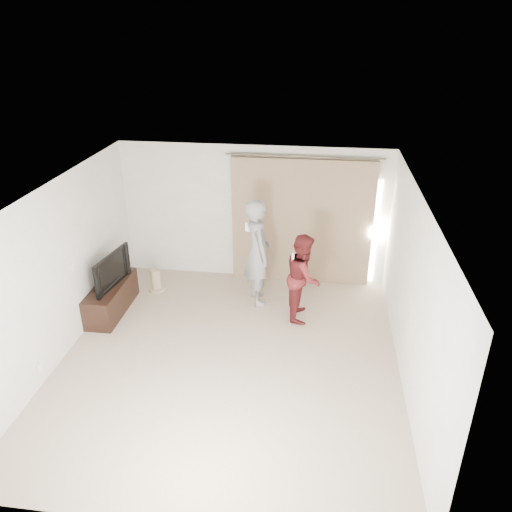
{
  "coord_description": "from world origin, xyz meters",
  "views": [
    {
      "loc": [
        1.2,
        -5.95,
        4.66
      ],
      "look_at": [
        0.24,
        1.2,
        1.18
      ],
      "focal_mm": 35.0,
      "sensor_mm": 36.0,
      "label": 1
    }
  ],
  "objects_px": {
    "tv_console": "(111,298)",
    "person_man": "(258,253)",
    "tv": "(107,269)",
    "person_woman": "(303,277)"
  },
  "relations": [
    {
      "from": "tv_console",
      "to": "person_man",
      "type": "height_order",
      "value": "person_man"
    },
    {
      "from": "tv",
      "to": "person_man",
      "type": "distance_m",
      "value": 2.56
    },
    {
      "from": "person_woman",
      "to": "tv_console",
      "type": "bearing_deg",
      "value": -174.87
    },
    {
      "from": "tv_console",
      "to": "person_man",
      "type": "relative_size",
      "value": 0.71
    },
    {
      "from": "person_man",
      "to": "person_woman",
      "type": "relative_size",
      "value": 1.28
    },
    {
      "from": "tv",
      "to": "person_man",
      "type": "height_order",
      "value": "person_man"
    },
    {
      "from": "person_man",
      "to": "person_woman",
      "type": "xyz_separation_m",
      "value": [
        0.81,
        -0.39,
        -0.21
      ]
    },
    {
      "from": "person_woman",
      "to": "tv",
      "type": "bearing_deg",
      "value": -174.87
    },
    {
      "from": "tv_console",
      "to": "tv",
      "type": "distance_m",
      "value": 0.56
    },
    {
      "from": "tv",
      "to": "person_man",
      "type": "xyz_separation_m",
      "value": [
        2.46,
        0.68,
        0.15
      ]
    }
  ]
}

